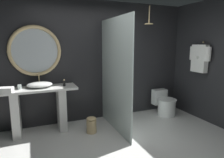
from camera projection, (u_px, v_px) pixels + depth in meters
back_wall_panel at (90, 62)px, 4.38m from camera, size 4.80×0.10×2.60m
side_wall_right at (212, 62)px, 4.22m from camera, size 0.10×2.47×2.60m
vanity_counter at (39, 106)px, 3.80m from camera, size 1.42×0.52×0.88m
vessel_sink at (40, 84)px, 3.77m from camera, size 0.46×0.38×0.24m
tumbler_cup at (19, 87)px, 3.61m from camera, size 0.07×0.07×0.09m
soap_dispenser at (64, 83)px, 3.89m from camera, size 0.05×0.05×0.13m
round_wall_mirror at (35, 51)px, 3.83m from camera, size 0.98×0.07×0.98m
shower_glass_panel at (115, 76)px, 3.82m from camera, size 0.02×1.43×2.18m
rain_shower_head at (149, 22)px, 4.36m from camera, size 0.18×0.18×0.39m
hanging_bathrobe at (200, 57)px, 4.33m from camera, size 0.20×0.55×0.67m
toilet at (165, 104)px, 4.79m from camera, size 0.44×0.64×0.57m
waste_bin at (91, 125)px, 3.83m from camera, size 0.19×0.19×0.31m
folded_hand_towel at (4, 90)px, 3.38m from camera, size 0.31×0.24×0.09m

